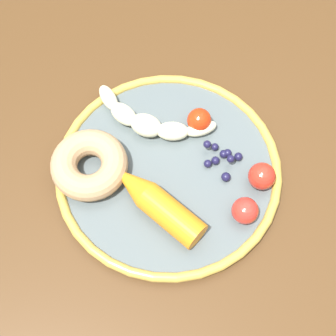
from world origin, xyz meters
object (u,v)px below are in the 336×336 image
(plate, at_px, (168,169))
(tomato_far, at_px, (245,211))
(tomato_near, at_px, (202,120))
(banana, at_px, (149,121))
(blueberry_pile, at_px, (222,158))
(donut, at_px, (89,165))
(dining_table, at_px, (204,194))
(carrot_orange, at_px, (155,202))
(tomato_mid, at_px, (262,176))

(plate, distance_m, tomato_far, 0.11)
(tomato_near, bearing_deg, tomato_far, -84.33)
(banana, relative_size, blueberry_pile, 2.43)
(donut, relative_size, tomato_near, 3.03)
(plate, xyz_separation_m, tomato_far, (0.07, -0.09, 0.02))
(blueberry_pile, relative_size, tomato_far, 1.75)
(dining_table, relative_size, tomato_far, 27.83)
(carrot_orange, xyz_separation_m, blueberry_pile, (0.10, 0.04, -0.01))
(plate, xyz_separation_m, tomato_near, (0.06, 0.05, 0.02))
(banana, bearing_deg, dining_table, -47.36)
(dining_table, distance_m, donut, 0.21)
(carrot_orange, bearing_deg, blueberry_pile, 21.94)
(blueberry_pile, xyz_separation_m, tomato_far, (0.00, -0.08, 0.01))
(banana, distance_m, carrot_orange, 0.12)
(plate, relative_size, tomato_near, 9.05)
(plate, xyz_separation_m, carrot_orange, (-0.03, -0.05, 0.02))
(tomato_near, bearing_deg, tomato_mid, -63.83)
(banana, height_order, tomato_mid, tomato_mid)
(banana, distance_m, tomato_far, 0.17)
(dining_table, distance_m, banana, 0.16)
(tomato_far, bearing_deg, blueberry_pile, 92.54)
(carrot_orange, relative_size, blueberry_pile, 2.32)
(banana, xyz_separation_m, tomato_near, (0.07, -0.02, 0.00))
(carrot_orange, relative_size, tomato_far, 4.06)
(carrot_orange, relative_size, tomato_mid, 3.90)
(donut, bearing_deg, tomato_near, 9.53)
(carrot_orange, height_order, tomato_far, carrot_orange)
(carrot_orange, height_order, tomato_mid, carrot_orange)
(blueberry_pile, height_order, tomato_mid, tomato_mid)
(carrot_orange, height_order, tomato_near, carrot_orange)
(banana, height_order, donut, donut)
(dining_table, distance_m, tomato_far, 0.16)
(banana, relative_size, tomato_mid, 4.09)
(donut, distance_m, tomato_near, 0.16)
(donut, distance_m, tomato_far, 0.20)
(dining_table, bearing_deg, blueberry_pile, -23.70)
(plate, relative_size, banana, 2.07)
(donut, xyz_separation_m, tomato_mid, (0.20, -0.07, 0.00))
(donut, bearing_deg, blueberry_pile, -10.50)
(tomato_near, relative_size, tomato_far, 0.98)
(carrot_orange, bearing_deg, tomato_mid, -0.59)
(donut, height_order, tomato_mid, same)
(plate, distance_m, donut, 0.10)
(blueberry_pile, relative_size, tomato_mid, 1.68)
(donut, height_order, tomato_far, same)
(carrot_orange, distance_m, blueberry_pile, 0.11)
(banana, xyz_separation_m, tomato_far, (0.08, -0.15, 0.00))
(dining_table, bearing_deg, banana, 132.64)
(dining_table, xyz_separation_m, tomato_near, (0.00, 0.05, 0.14))
(blueberry_pile, bearing_deg, carrot_orange, -158.06)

